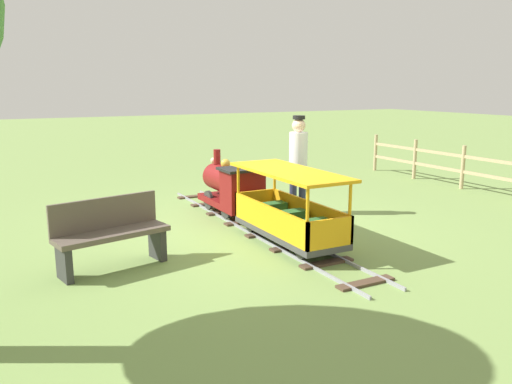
{
  "coord_description": "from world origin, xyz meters",
  "views": [
    {
      "loc": [
        -3.46,
        -6.54,
        2.09
      ],
      "look_at": [
        0.0,
        0.01,
        0.55
      ],
      "focal_mm": 35.92,
      "sensor_mm": 36.0,
      "label": 1
    }
  ],
  "objects_px": {
    "locomotive": "(232,187)",
    "park_bench": "(111,234)",
    "passenger_car": "(289,214)",
    "conductor_person": "(298,156)"
  },
  "relations": [
    {
      "from": "passenger_car",
      "to": "conductor_person",
      "type": "distance_m",
      "value": 1.84
    },
    {
      "from": "conductor_person",
      "to": "park_bench",
      "type": "bearing_deg",
      "value": -159.87
    },
    {
      "from": "passenger_car",
      "to": "park_bench",
      "type": "xyz_separation_m",
      "value": [
        -2.29,
        0.2,
        -0.01
      ]
    },
    {
      "from": "passenger_car",
      "to": "park_bench",
      "type": "relative_size",
      "value": 1.48
    },
    {
      "from": "locomotive",
      "to": "park_bench",
      "type": "height_order",
      "value": "locomotive"
    },
    {
      "from": "locomotive",
      "to": "passenger_car",
      "type": "bearing_deg",
      "value": -90.0
    },
    {
      "from": "park_bench",
      "to": "locomotive",
      "type": "bearing_deg",
      "value": 34.41
    },
    {
      "from": "locomotive",
      "to": "conductor_person",
      "type": "bearing_deg",
      "value": -18.29
    },
    {
      "from": "locomotive",
      "to": "passenger_car",
      "type": "xyz_separation_m",
      "value": [
        0.0,
        -1.76,
        -0.06
      ]
    },
    {
      "from": "park_bench",
      "to": "passenger_car",
      "type": "bearing_deg",
      "value": -4.87
    }
  ]
}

